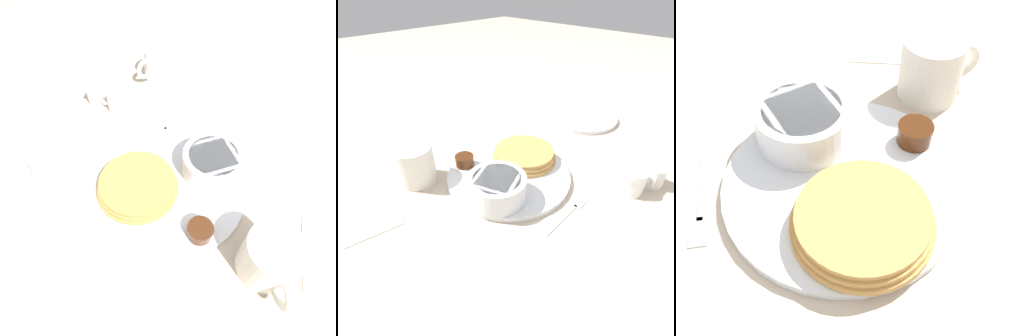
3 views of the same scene
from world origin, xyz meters
The scene contains 12 objects.
ground_plane centered at (0.00, 0.00, 0.00)m, with size 4.00×4.00×0.00m, color #C6B299.
plate centered at (0.00, 0.00, 0.01)m, with size 0.28×0.28×0.01m.
pancake_stack centered at (-0.01, 0.07, 0.03)m, with size 0.15×0.15×0.03m.
bowl centered at (0.04, -0.07, 0.04)m, with size 0.12×0.12×0.05m.
syrup_cup centered at (-0.10, -0.05, 0.02)m, with size 0.04×0.04×0.03m.
butter_ramekin centered at (0.04, -0.10, 0.03)m, with size 0.05×0.05×0.05m.
coffee_mug centered at (-0.14, -0.15, 0.04)m, with size 0.12×0.09×0.09m.
creamer_pitcher_near centered at (0.22, 0.15, 0.03)m, with size 0.05×0.07×0.06m.
creamer_pitcher_far centered at (0.25, 0.20, 0.03)m, with size 0.05×0.06×0.05m.
fork centered at (0.16, 0.01, 0.00)m, with size 0.02×0.14×0.00m.
napkin centered at (-0.12, -0.28, 0.00)m, with size 0.16×0.13×0.00m.
far_plate centered at (-0.05, 0.39, 0.01)m, with size 0.23×0.23×0.01m.
Camera 2 is at (0.33, -0.34, 0.38)m, focal length 28.00 mm.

